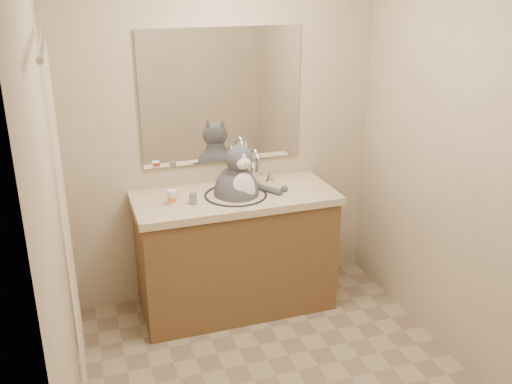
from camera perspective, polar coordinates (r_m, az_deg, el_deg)
room at (r=2.80m, az=3.43°, el=-0.35°), size 2.22×2.52×2.42m
vanity at (r=3.94m, az=-2.05°, el=-5.76°), size 1.34×0.59×1.12m
mirror at (r=3.85m, az=-3.42°, el=9.51°), size 1.10×0.02×0.90m
shower_curtain at (r=2.78m, az=-18.12°, el=-5.39°), size 0.02×1.30×1.93m
cat at (r=3.76m, az=-1.87°, el=0.21°), size 0.46×0.37×0.59m
pill_bottle_redcap at (r=3.63m, az=-8.37°, el=-0.53°), size 0.07×0.07×0.09m
pill_bottle_orange at (r=3.63m, az=-8.40°, el=-0.56°), size 0.07×0.07×0.10m
grey_canister at (r=3.62m, az=-6.31°, el=-0.65°), size 0.05×0.05×0.08m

